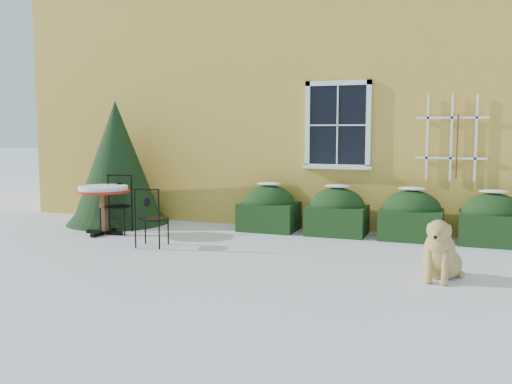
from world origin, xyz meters
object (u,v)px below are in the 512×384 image
at_px(patio_chair_far, 117,204).
at_px(dog, 440,255).
at_px(evergreen_shrub, 117,174).
at_px(bistro_table, 103,194).
at_px(patio_chair_near, 151,217).

height_order(patio_chair_far, dog, patio_chair_far).
xyz_separation_m(evergreen_shrub, bistro_table, (0.47, -1.15, -0.26)).
relative_size(bistro_table, dog, 1.07).
relative_size(evergreen_shrub, patio_chair_near, 2.55).
bearing_deg(patio_chair_far, patio_chair_near, -50.30).
relative_size(patio_chair_far, dog, 1.20).
bearing_deg(evergreen_shrub, bistro_table, -67.92).
bearing_deg(patio_chair_far, evergreen_shrub, 108.85).
bearing_deg(dog, bistro_table, 175.55).
distance_m(bistro_table, dog, 6.01).
distance_m(patio_chair_near, dog, 4.51).
xyz_separation_m(bistro_table, patio_chair_near, (1.39, -0.71, -0.25)).
relative_size(evergreen_shrub, bistro_table, 2.60).
xyz_separation_m(evergreen_shrub, patio_chair_near, (1.85, -1.86, -0.51)).
bearing_deg(evergreen_shrub, patio_chair_far, -56.91).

